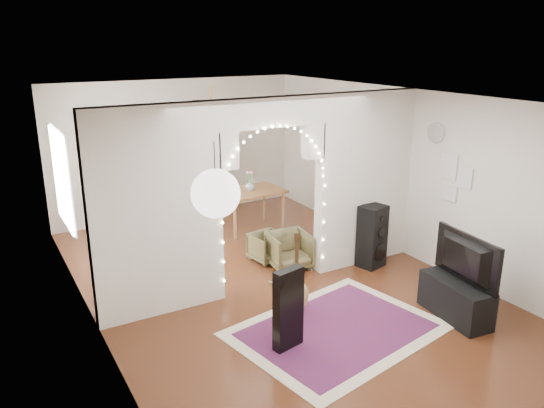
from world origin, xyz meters
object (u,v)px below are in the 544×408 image
dining_chair_right (267,247)px  media_console (456,299)px  bookcase (191,183)px  dining_chair_left (289,250)px  floor_speaker (372,236)px  dining_table (250,194)px  acoustic_guitar (296,285)px

dining_chair_right → media_console: bearing=-75.7°
bookcase → dining_chair_right: 2.80m
dining_chair_left → dining_chair_right: bearing=120.3°
floor_speaker → dining_chair_right: 1.67m
dining_table → dining_chair_right: bearing=-111.7°
media_console → dining_chair_left: size_ratio=1.61×
media_console → dining_table: bearing=106.7°
media_console → dining_chair_right: media_console is taller
acoustic_guitar → media_console: bearing=-19.2°
media_console → bookcase: size_ratio=0.73×
floor_speaker → dining_chair_left: bearing=138.5°
acoustic_guitar → dining_table: bearing=85.5°
acoustic_guitar → floor_speaker: acoustic_guitar is taller
acoustic_guitar → bookcase: size_ratio=0.70×
acoustic_guitar → bookcase: 4.48m
acoustic_guitar → dining_table: (1.00, 3.15, 0.27)m
media_console → dining_chair_left: bearing=120.0°
dining_chair_left → floor_speaker: bearing=-20.4°
dining_table → dining_chair_left: size_ratio=2.02×
dining_chair_left → dining_chair_right: 0.43m
floor_speaker → bookcase: size_ratio=0.72×
floor_speaker → dining_table: 2.60m
floor_speaker → bookcase: 4.05m
acoustic_guitar → floor_speaker: (1.85, 0.71, 0.08)m
media_console → dining_table: size_ratio=0.80×
dining_chair_right → floor_speaker: bearing=-46.1°
media_console → dining_table: dining_table is taller
acoustic_guitar → floor_speaker: bearing=34.0°
floor_speaker → dining_chair_left: floor_speaker is taller
bookcase → dining_chair_right: (0.20, -2.75, -0.45)m
bookcase → acoustic_guitar: bearing=-103.8°
bookcase → dining_table: (0.65, -1.30, -0.00)m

